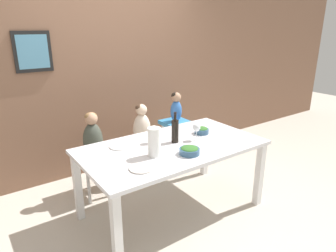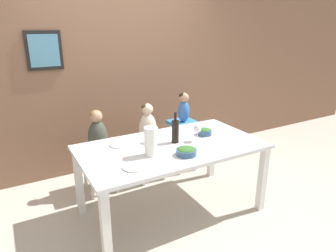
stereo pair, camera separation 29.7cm
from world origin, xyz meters
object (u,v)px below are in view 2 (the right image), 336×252
at_px(dinner_plate_back_left, 120,144).
at_px(wine_glass_far, 154,130).
at_px(person_baby_right, 184,106).
at_px(paper_towel_roll, 151,141).
at_px(chair_far_center, 148,149).
at_px(salad_bowl_large, 186,151).
at_px(wine_glass_near, 197,129).
at_px(salad_bowl_small, 205,132).
at_px(dinner_plate_front_left, 135,167).
at_px(person_child_left, 97,133).
at_px(wine_bottle, 175,131).
at_px(chair_right_highchair, 183,132).
at_px(chair_far_left, 100,159).
at_px(person_child_center, 148,125).

bearing_deg(dinner_plate_back_left, wine_glass_far, -16.00).
bearing_deg(person_baby_right, paper_towel_roll, -135.57).
bearing_deg(person_baby_right, dinner_plate_back_left, -154.08).
xyz_separation_m(chair_far_center, dinner_plate_back_left, (-0.56, -0.52, 0.36)).
xyz_separation_m(person_baby_right, salad_bowl_large, (-0.64, -1.05, -0.10)).
bearing_deg(wine_glass_near, paper_towel_roll, -171.33).
bearing_deg(chair_far_center, salad_bowl_small, -63.29).
bearing_deg(chair_far_center, paper_towel_roll, -113.71).
xyz_separation_m(dinner_plate_front_left, dinner_plate_back_left, (0.07, 0.53, 0.00)).
relative_size(salad_bowl_large, dinner_plate_front_left, 0.91).
bearing_deg(person_child_left, person_baby_right, 0.02).
xyz_separation_m(wine_glass_near, salad_bowl_small, (0.17, 0.11, -0.10)).
bearing_deg(wine_glass_far, wine_bottle, -32.34).
relative_size(paper_towel_roll, wine_glass_near, 1.48).
bearing_deg(salad_bowl_small, chair_right_highchair, 76.21).
relative_size(chair_far_left, paper_towel_roll, 1.75).
bearing_deg(salad_bowl_large, paper_towel_roll, 151.18).
bearing_deg(wine_glass_near, person_baby_right, 66.95).
distance_m(chair_far_center, salad_bowl_small, 0.87).
height_order(person_baby_right, dinner_plate_back_left, person_baby_right).
height_order(person_child_center, dinner_plate_front_left, person_child_center).
height_order(wine_glass_near, salad_bowl_small, wine_glass_near).
height_order(wine_glass_near, dinner_plate_back_left, wine_glass_near).
distance_m(chair_far_left, wine_glass_near, 1.24).
relative_size(chair_far_left, chair_right_highchair, 0.69).
height_order(chair_right_highchair, wine_glass_near, wine_glass_near).
bearing_deg(paper_towel_roll, dinner_plate_back_left, 113.41).
height_order(person_child_center, person_baby_right, person_baby_right).
distance_m(chair_far_left, person_baby_right, 1.25).
height_order(chair_right_highchair, person_baby_right, person_baby_right).
relative_size(chair_far_center, salad_bowl_small, 3.03).
distance_m(paper_towel_roll, wine_glass_near, 0.58).
distance_m(chair_right_highchair, paper_towel_roll, 1.33).
bearing_deg(chair_right_highchair, salad_bowl_large, -121.10).
bearing_deg(dinner_plate_back_left, chair_far_left, 97.99).
distance_m(person_child_center, salad_bowl_small, 0.79).
distance_m(salad_bowl_large, salad_bowl_small, 0.58).
bearing_deg(dinner_plate_front_left, person_child_left, 90.24).
xyz_separation_m(paper_towel_roll, dinner_plate_back_left, (-0.16, 0.37, -0.13)).
bearing_deg(chair_far_left, person_baby_right, 0.05).
height_order(person_child_center, wine_glass_near, person_child_center).
bearing_deg(person_child_left, dinner_plate_front_left, -89.76).
bearing_deg(chair_right_highchair, person_baby_right, 90.00).
relative_size(chair_right_highchair, wine_bottle, 2.15).
bearing_deg(person_child_center, chair_far_center, -90.00).
height_order(wine_bottle, wine_glass_far, wine_bottle).
bearing_deg(salad_bowl_large, person_child_left, 116.15).
relative_size(wine_glass_far, dinner_plate_front_left, 0.87).
distance_m(chair_far_center, person_child_left, 0.71).
height_order(wine_bottle, wine_glass_near, wine_bottle).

